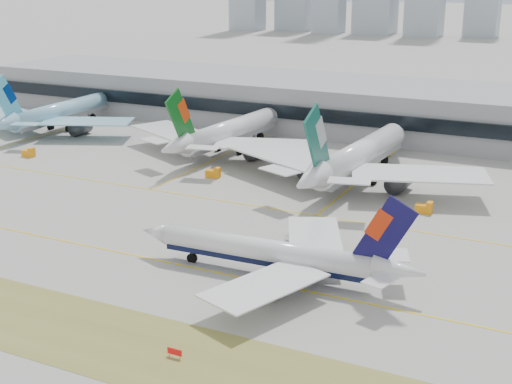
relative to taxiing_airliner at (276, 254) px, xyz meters
The scene contains 10 objects.
ground 19.21m from the taxiing_airliner, behind, with size 3000.00×3000.00×0.00m, color #A19E97.
taxiing_airliner is the anchor object (origin of this frame).
widebody_korean 131.02m from the taxiing_airliner, 146.83° to the left, with size 59.79×58.36×21.31m.
widebody_eva 84.84m from the taxiing_airliner, 123.95° to the left, with size 61.23×60.05×21.88m.
widebody_cathay 58.89m from the taxiing_airliner, 95.28° to the left, with size 66.66×65.28×23.79m.
terminal 118.59m from the taxiing_airliner, 99.04° to the left, with size 280.00×43.10×15.00m.
hold_sign_right 29.97m from the taxiing_airliner, 92.38° to the right, with size 2.20×0.15×1.35m.
gse_a 104.28m from the taxiing_airliner, 155.61° to the left, with size 3.55×2.00×2.60m.
gse_b 61.78m from the taxiing_airliner, 129.16° to the left, with size 3.55×2.00×2.60m.
gse_c 46.60m from the taxiing_airliner, 71.40° to the left, with size 3.55×2.00×2.60m.
Camera 1 is at (64.48, -103.13, 50.14)m, focal length 50.00 mm.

